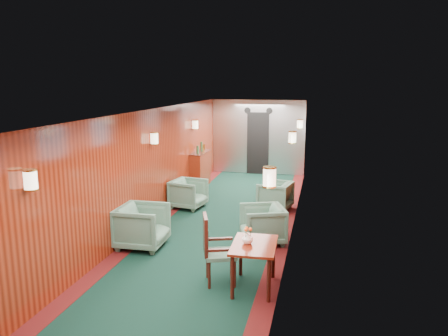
# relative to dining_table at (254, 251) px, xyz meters

# --- Properties ---
(room) EXTENTS (12.00, 12.10, 2.40)m
(room) POSITION_rel_dining_table_xyz_m (-1.13, 2.12, 1.07)
(room) COLOR black
(room) RESTS_ON ground
(bulkhead) EXTENTS (2.98, 0.17, 2.39)m
(bulkhead) POSITION_rel_dining_table_xyz_m (-1.13, 8.03, 0.62)
(bulkhead) COLOR silver
(bulkhead) RESTS_ON ground
(windows_right) EXTENTS (0.02, 8.60, 0.80)m
(windows_right) POSITION_rel_dining_table_xyz_m (0.36, 2.37, 0.88)
(windows_right) COLOR #B2B5B9
(windows_right) RESTS_ON ground
(wall_sconces) EXTENTS (2.97, 7.97, 0.25)m
(wall_sconces) POSITION_rel_dining_table_xyz_m (-1.13, 2.69, 1.22)
(wall_sconces) COLOR #FFF1C6
(wall_sconces) RESTS_ON ground
(dining_table) EXTENTS (0.66, 0.92, 0.68)m
(dining_table) POSITION_rel_dining_table_xyz_m (0.00, 0.00, 0.00)
(dining_table) COLOR maroon
(dining_table) RESTS_ON ground
(side_chair) EXTENTS (0.59, 0.60, 1.05)m
(side_chair) POSITION_rel_dining_table_xyz_m (-0.61, 0.03, 0.00)
(side_chair) COLOR #1F493A
(side_chair) RESTS_ON ground
(credenza) EXTENTS (0.35, 1.13, 1.28)m
(credenza) POSITION_rel_dining_table_xyz_m (-2.47, 5.84, -0.05)
(credenza) COLOR maroon
(credenza) RESTS_ON ground
(flower_vase) EXTENTS (0.20, 0.20, 0.17)m
(flower_vase) POSITION_rel_dining_table_xyz_m (-0.10, -0.00, 0.19)
(flower_vase) COLOR white
(flower_vase) RESTS_ON dining_table
(armchair_left_near) EXTENTS (0.87, 0.85, 0.78)m
(armchair_left_near) POSITION_rel_dining_table_xyz_m (-2.23, 1.15, -0.18)
(armchair_left_near) COLOR #1F493A
(armchair_left_near) RESTS_ON ground
(armchair_left_far) EXTENTS (0.87, 0.85, 0.68)m
(armchair_left_far) POSITION_rel_dining_table_xyz_m (-2.16, 3.74, -0.22)
(armchair_left_far) COLOR #1F493A
(armchair_left_far) RESTS_ON ground
(armchair_right_near) EXTENTS (0.99, 0.98, 0.71)m
(armchair_right_near) POSITION_rel_dining_table_xyz_m (-0.13, 1.85, -0.21)
(armchair_right_near) COLOR #1F493A
(armchair_right_near) RESTS_ON ground
(armchair_right_far) EXTENTS (0.87, 0.85, 0.67)m
(armchair_right_far) POSITION_rel_dining_table_xyz_m (-0.14, 4.06, -0.23)
(armchair_right_far) COLOR #1F493A
(armchair_right_far) RESTS_ON ground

